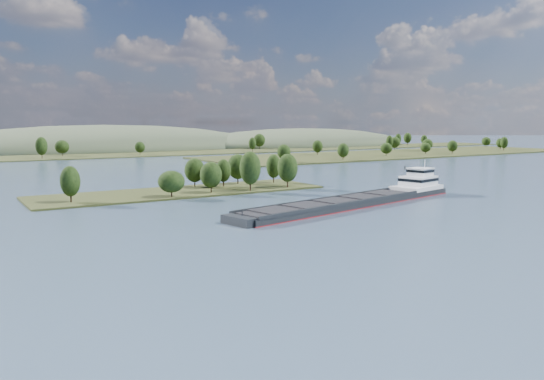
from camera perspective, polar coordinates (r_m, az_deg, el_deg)
ground at (r=132.69m, az=0.42°, el=-3.19°), size 1800.00×1800.00×0.00m
tree_island at (r=186.62m, az=-7.26°, el=1.01°), size 100.00×30.97×14.90m
right_bank at (r=418.89m, az=13.81°, el=3.89°), size 320.00×90.00×14.35m
back_shoreline at (r=398.18m, az=-20.92°, el=3.44°), size 900.00×60.00×15.65m
hill_east at (r=566.79m, az=3.34°, el=4.83°), size 260.00×140.00×36.00m
hill_west at (r=507.37m, az=-17.48°, el=4.22°), size 320.00×160.00×44.00m
cargo_barge at (r=161.54m, az=10.02°, el=-0.86°), size 89.96×27.91×12.12m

